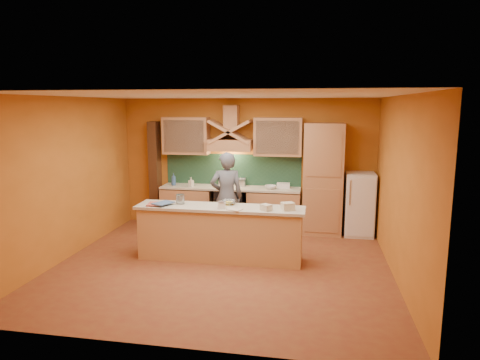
% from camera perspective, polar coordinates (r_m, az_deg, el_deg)
% --- Properties ---
extents(floor, '(5.50, 5.00, 0.01)m').
position_cam_1_polar(floor, '(7.30, -2.40, -11.33)').
color(floor, brown).
rests_on(floor, ground).
extents(ceiling, '(5.50, 5.00, 0.01)m').
position_cam_1_polar(ceiling, '(6.81, -2.57, 11.20)').
color(ceiling, white).
rests_on(ceiling, wall_back).
extents(wall_back, '(5.50, 0.02, 2.80)m').
position_cam_1_polar(wall_back, '(9.35, 0.85, 2.24)').
color(wall_back, '#C37126').
rests_on(wall_back, floor).
extents(wall_front, '(5.50, 0.02, 2.80)m').
position_cam_1_polar(wall_front, '(4.58, -9.33, -5.98)').
color(wall_front, '#C37126').
rests_on(wall_front, floor).
extents(wall_left, '(0.02, 5.00, 2.80)m').
position_cam_1_polar(wall_left, '(7.98, -22.14, 0.19)').
color(wall_left, '#C37126').
rests_on(wall_left, floor).
extents(wall_right, '(0.02, 5.00, 2.80)m').
position_cam_1_polar(wall_right, '(6.88, 20.49, -1.15)').
color(wall_right, '#C37126').
rests_on(wall_right, floor).
extents(base_cabinet_left, '(1.10, 0.60, 0.86)m').
position_cam_1_polar(base_cabinet_left, '(9.52, -6.92, -3.63)').
color(base_cabinet_left, tan).
rests_on(base_cabinet_left, floor).
extents(base_cabinet_right, '(1.10, 0.60, 0.86)m').
position_cam_1_polar(base_cabinet_right, '(9.16, 4.56, -4.14)').
color(base_cabinet_right, tan).
rests_on(base_cabinet_right, floor).
extents(counter_top, '(3.00, 0.62, 0.04)m').
position_cam_1_polar(counter_top, '(9.19, -1.31, -1.05)').
color(counter_top, beige).
rests_on(counter_top, base_cabinet_left).
extents(stove, '(0.60, 0.58, 0.90)m').
position_cam_1_polar(stove, '(9.29, -1.30, -3.78)').
color(stove, black).
rests_on(stove, floor).
extents(backsplash, '(3.00, 0.03, 0.70)m').
position_cam_1_polar(backsplash, '(9.41, -0.97, 1.36)').
color(backsplash, '#1B3C2B').
rests_on(backsplash, wall_back).
extents(range_hood, '(0.92, 0.50, 0.24)m').
position_cam_1_polar(range_hood, '(9.11, -1.27, 4.70)').
color(range_hood, tan).
rests_on(range_hood, wall_back).
extents(hood_chimney, '(0.30, 0.30, 0.50)m').
position_cam_1_polar(hood_chimney, '(9.18, -1.16, 8.36)').
color(hood_chimney, tan).
rests_on(hood_chimney, wall_back).
extents(upper_cabinet_left, '(1.00, 0.35, 0.80)m').
position_cam_1_polar(upper_cabinet_left, '(9.42, -7.19, 5.89)').
color(upper_cabinet_left, tan).
rests_on(upper_cabinet_left, wall_back).
extents(upper_cabinet_right, '(1.00, 0.35, 0.80)m').
position_cam_1_polar(upper_cabinet_right, '(9.03, 5.09, 5.76)').
color(upper_cabinet_right, tan).
rests_on(upper_cabinet_right, wall_back).
extents(pantry_column, '(0.80, 0.60, 2.30)m').
position_cam_1_polar(pantry_column, '(8.97, 10.99, 0.12)').
color(pantry_column, tan).
rests_on(pantry_column, floor).
extents(fridge, '(0.58, 0.60, 1.30)m').
position_cam_1_polar(fridge, '(9.11, 15.61, -3.12)').
color(fridge, white).
rests_on(fridge, floor).
extents(trim_column_left, '(0.20, 0.30, 2.30)m').
position_cam_1_polar(trim_column_left, '(9.78, -11.24, 0.91)').
color(trim_column_left, '#472816').
rests_on(trim_column_left, floor).
extents(island_body, '(2.80, 0.55, 0.88)m').
position_cam_1_polar(island_body, '(7.46, -2.68, -7.30)').
color(island_body, tan).
rests_on(island_body, floor).
extents(island_top, '(2.90, 0.62, 0.05)m').
position_cam_1_polar(island_top, '(7.33, -2.71, -3.72)').
color(island_top, beige).
rests_on(island_top, island_body).
extents(person, '(0.74, 0.59, 1.76)m').
position_cam_1_polar(person, '(8.39, -1.81, -2.24)').
color(person, slate).
rests_on(person, floor).
extents(pot_large, '(0.26, 0.26, 0.17)m').
position_cam_1_polar(pot_large, '(9.09, -1.93, -0.64)').
color(pot_large, silver).
rests_on(pot_large, stove).
extents(pot_small, '(0.27, 0.27, 0.14)m').
position_cam_1_polar(pot_small, '(9.29, 0.13, -0.49)').
color(pot_small, silver).
rests_on(pot_small, stove).
extents(soap_bottle_a, '(0.12, 0.12, 0.20)m').
position_cam_1_polar(soap_bottle_a, '(9.28, -6.54, -0.26)').
color(soap_bottle_a, beige).
rests_on(soap_bottle_a, counter_top).
extents(soap_bottle_b, '(0.12, 0.12, 0.27)m').
position_cam_1_polar(soap_bottle_b, '(9.47, -8.85, 0.10)').
color(soap_bottle_b, '#345790').
rests_on(soap_bottle_b, counter_top).
extents(bowl_back, '(0.25, 0.25, 0.08)m').
position_cam_1_polar(bowl_back, '(8.98, 4.09, -0.96)').
color(bowl_back, silver).
rests_on(bowl_back, counter_top).
extents(dish_rack, '(0.28, 0.23, 0.10)m').
position_cam_1_polar(dish_rack, '(9.12, 5.79, -0.74)').
color(dish_rack, white).
rests_on(dish_rack, counter_top).
extents(book_lower, '(0.27, 0.34, 0.03)m').
position_cam_1_polar(book_lower, '(7.59, -12.17, -3.15)').
color(book_lower, '#B64E41').
rests_on(book_lower, island_top).
extents(book_upper, '(0.38, 0.42, 0.03)m').
position_cam_1_polar(book_upper, '(7.60, -10.84, -2.93)').
color(book_upper, '#436294').
rests_on(book_upper, island_top).
extents(jar_large, '(0.16, 0.16, 0.17)m').
position_cam_1_polar(jar_large, '(7.55, -7.99, -2.55)').
color(jar_large, white).
rests_on(jar_large, island_top).
extents(jar_small, '(0.16, 0.16, 0.15)m').
position_cam_1_polar(jar_small, '(7.54, -7.89, -2.61)').
color(jar_small, silver).
rests_on(jar_small, island_top).
extents(kitchen_scale, '(0.16, 0.16, 0.11)m').
position_cam_1_polar(kitchen_scale, '(7.16, -2.48, -3.41)').
color(kitchen_scale, white).
rests_on(kitchen_scale, island_top).
extents(mixing_bowl, '(0.29, 0.29, 0.07)m').
position_cam_1_polar(mixing_bowl, '(7.46, -1.61, -3.00)').
color(mixing_bowl, silver).
rests_on(mixing_bowl, island_top).
extents(cloth, '(0.28, 0.24, 0.02)m').
position_cam_1_polar(cloth, '(7.06, -0.75, -3.96)').
color(cloth, beige).
rests_on(cloth, island_top).
extents(grocery_bag_a, '(0.25, 0.23, 0.13)m').
position_cam_1_polar(grocery_bag_a, '(7.08, 6.39, -3.51)').
color(grocery_bag_a, beige).
rests_on(grocery_bag_a, island_top).
extents(grocery_bag_b, '(0.21, 0.21, 0.10)m').
position_cam_1_polar(grocery_bag_b, '(7.03, 3.49, -3.68)').
color(grocery_bag_b, beige).
rests_on(grocery_bag_b, island_top).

